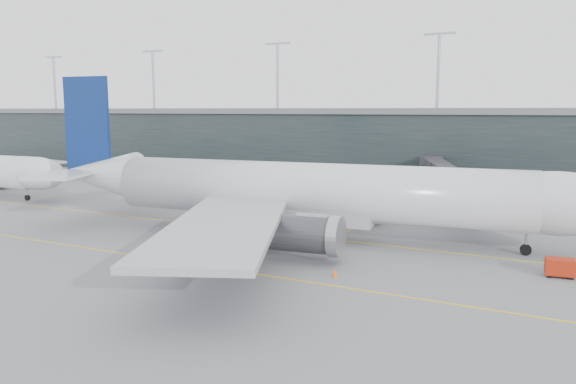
% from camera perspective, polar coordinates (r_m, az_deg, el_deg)
% --- Properties ---
extents(ground, '(320.00, 320.00, 0.00)m').
position_cam_1_polar(ground, '(70.98, 2.02, -3.75)').
color(ground, slate).
rests_on(ground, ground).
extents(taxiline_a, '(160.00, 0.25, 0.02)m').
position_cam_1_polar(taxiline_a, '(67.46, 0.57, -4.38)').
color(taxiline_a, yellow).
rests_on(taxiline_a, ground).
extents(taxiline_b, '(160.00, 0.25, 0.02)m').
position_cam_1_polar(taxiline_b, '(54.07, -7.11, -7.68)').
color(taxiline_b, yellow).
rests_on(taxiline_b, ground).
extents(taxiline_lead_main, '(0.25, 60.00, 0.02)m').
position_cam_1_polar(taxiline_lead_main, '(87.65, 10.57, -1.55)').
color(taxiline_lead_main, yellow).
rests_on(taxiline_lead_main, ground).
extents(taxiline_lead_adj, '(0.25, 60.00, 0.02)m').
position_cam_1_polar(taxiline_lead_adj, '(134.13, -24.27, 1.25)').
color(taxiline_lead_adj, yellow).
rests_on(taxiline_lead_adj, ground).
extents(terminal, '(240.00, 36.00, 29.00)m').
position_cam_1_polar(terminal, '(124.59, 13.48, 4.79)').
color(terminal, black).
rests_on(terminal, ground).
extents(main_aircraft, '(68.59, 64.00, 19.23)m').
position_cam_1_polar(main_aircraft, '(65.20, 2.09, -0.01)').
color(main_aircraft, silver).
rests_on(main_aircraft, ground).
extents(jet_bridge, '(18.56, 43.29, 6.64)m').
position_cam_1_polar(jet_bridge, '(88.51, 17.16, 1.56)').
color(jet_bridge, '#2C2B30').
rests_on(jet_bridge, ground).
extents(gse_cart, '(2.67, 1.90, 1.68)m').
position_cam_1_polar(gse_cart, '(56.27, 25.90, -6.86)').
color(gse_cart, '#9F200B').
rests_on(gse_cart, ground).
extents(uld_a, '(1.89, 1.55, 1.65)m').
position_cam_1_polar(uld_a, '(81.97, 2.45, -1.49)').
color(uld_a, '#3A3A3F').
rests_on(uld_a, ground).
extents(uld_b, '(2.16, 1.86, 1.73)m').
position_cam_1_polar(uld_b, '(82.04, 4.89, -1.48)').
color(uld_b, '#3A3A3F').
rests_on(uld_b, ground).
extents(uld_c, '(2.17, 1.99, 1.60)m').
position_cam_1_polar(uld_c, '(80.49, 5.63, -1.73)').
color(uld_c, '#3A3A3F').
rests_on(uld_c, ground).
extents(cone_wing_stbd, '(0.47, 0.47, 0.76)m').
position_cam_1_polar(cone_wing_stbd, '(50.96, 4.79, -8.21)').
color(cone_wing_stbd, '#FD5C0E').
rests_on(cone_wing_stbd, ground).
extents(cone_wing_port, '(0.49, 0.49, 0.78)m').
position_cam_1_polar(cone_wing_port, '(78.24, 9.84, -2.44)').
color(cone_wing_port, orange).
rests_on(cone_wing_port, ground).
extents(cone_tail, '(0.41, 0.41, 0.64)m').
position_cam_1_polar(cone_tail, '(68.12, -9.99, -4.11)').
color(cone_tail, '#CA4E0B').
rests_on(cone_tail, ground).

